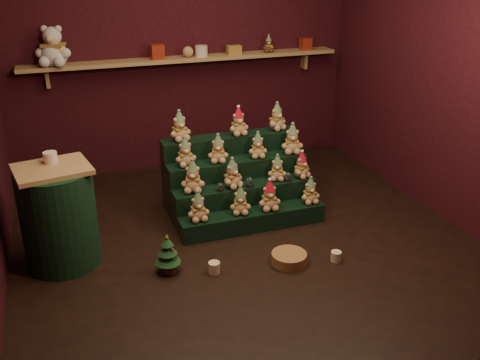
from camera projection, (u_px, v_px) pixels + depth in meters
name	position (u px, v px, depth m)	size (l,w,h in m)	color
ground	(242.00, 238.00, 4.89)	(4.00, 4.00, 0.00)	black
back_wall	(182.00, 47.00, 6.11)	(4.00, 0.10, 2.80)	black
front_wall	(386.00, 182.00, 2.56)	(4.00, 0.10, 2.80)	black
right_wall	(450.00, 70.00, 4.97)	(0.10, 4.00, 2.80)	black
back_shelf	(186.00, 59.00, 6.00)	(3.60, 0.26, 0.24)	#A28551
riser_tier_front	(253.00, 220.00, 5.03)	(1.40, 0.22, 0.18)	black
riser_tier_midfront	(245.00, 202.00, 5.18)	(1.40, 0.22, 0.36)	black
riser_tier_midback	(238.00, 184.00, 5.34)	(1.40, 0.22, 0.54)	black
riser_tier_back	(231.00, 168.00, 5.49)	(1.40, 0.22, 0.72)	black
teddy_0	(198.00, 206.00, 4.77)	(0.20, 0.18, 0.28)	tan
teddy_1	(240.00, 200.00, 4.90)	(0.19, 0.17, 0.27)	tan
teddy_2	(269.00, 195.00, 4.97)	(0.21, 0.19, 0.29)	tan
teddy_3	(310.00, 190.00, 5.11)	(0.19, 0.17, 0.26)	tan
teddy_4	(193.00, 176.00, 4.91)	(0.22, 0.20, 0.31)	tan
teddy_5	(232.00, 173.00, 5.00)	(0.21, 0.18, 0.29)	tan
teddy_6	(277.00, 168.00, 5.17)	(0.18, 0.16, 0.25)	tan
teddy_7	(302.00, 165.00, 5.23)	(0.19, 0.17, 0.26)	tan
teddy_8	(185.00, 152.00, 5.02)	(0.20, 0.18, 0.28)	tan
teddy_9	(218.00, 148.00, 5.11)	(0.20, 0.18, 0.28)	tan
teddy_10	(258.00, 145.00, 5.23)	(0.18, 0.16, 0.26)	tan
teddy_11	(292.00, 139.00, 5.33)	(0.22, 0.20, 0.31)	tan
teddy_12	(180.00, 126.00, 5.14)	(0.21, 0.19, 0.29)	tan
teddy_13	(238.00, 121.00, 5.30)	(0.20, 0.18, 0.28)	tan
teddy_14	(277.00, 116.00, 5.46)	(0.20, 0.18, 0.28)	tan
snow_globe_a	(220.00, 187.00, 4.96)	(0.06, 0.06, 0.08)	black
snow_globe_b	(250.00, 182.00, 5.05)	(0.07, 0.07, 0.10)	black
snow_globe_c	(288.00, 177.00, 5.17)	(0.07, 0.07, 0.09)	black
side_table	(59.00, 217.00, 4.35)	(0.64, 0.60, 0.87)	#A28551
table_ornament	(50.00, 157.00, 4.24)	(0.11, 0.11, 0.09)	beige
mini_christmas_tree	(168.00, 254.00, 4.31)	(0.21, 0.21, 0.36)	#4C291B
mug_left	(214.00, 268.00, 4.35)	(0.10, 0.10, 0.10)	beige
mug_right	(336.00, 256.00, 4.51)	(0.09, 0.09, 0.09)	beige
wicker_basket	(289.00, 258.00, 4.48)	(0.30, 0.30, 0.09)	#97663C
white_bear	(53.00, 41.00, 5.44)	(0.37, 0.33, 0.51)	silver
brown_bear	(269.00, 44.00, 6.22)	(0.14, 0.13, 0.19)	#472817
gift_tin_red_a	(157.00, 52.00, 5.84)	(0.14, 0.14, 0.16)	#A12E18
gift_tin_cream	(201.00, 51.00, 6.00)	(0.14, 0.14, 0.12)	beige
gift_tin_red_b	(306.00, 44.00, 6.39)	(0.12, 0.12, 0.14)	#A12E18
shelf_plush_ball	(188.00, 52.00, 5.95)	(0.12, 0.12, 0.12)	tan
scarf_gift_box	(234.00, 50.00, 6.12)	(0.16, 0.10, 0.10)	orange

